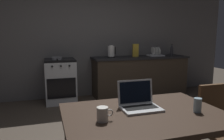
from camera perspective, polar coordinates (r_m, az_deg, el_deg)
back_wall at (r=4.95m, az=-3.43°, el=8.24°), size 6.40×0.10×2.57m
kitchen_counter at (r=4.98m, az=7.27°, el=-1.52°), size 2.16×0.64×0.89m
stove_oven at (r=4.55m, az=-13.40°, el=-2.75°), size 0.60×0.62×0.89m
dining_table at (r=1.80m, az=8.56°, el=-13.15°), size 1.28×0.89×0.76m
chair at (r=2.39m, az=26.80°, el=-12.72°), size 0.40×0.40×0.89m
laptop at (r=1.85m, az=7.15°, el=-8.61°), size 0.32×0.25×0.23m
electric_kettle at (r=4.67m, az=-0.20°, el=4.84°), size 0.17×0.15×0.26m
bottle at (r=5.24m, az=15.40°, el=5.01°), size 0.07×0.07×0.27m
frying_pan at (r=4.45m, az=-14.31°, el=3.06°), size 0.22×0.39×0.05m
coffee_mug at (r=1.58m, az=-2.44°, el=-11.51°), size 0.12×0.08×0.10m
drinking_glass at (r=1.88m, az=21.56°, el=-8.59°), size 0.06×0.06×0.11m
cereal_box at (r=4.89m, az=6.20°, el=5.18°), size 0.13×0.05×0.28m
dish_rack at (r=5.09m, az=11.41°, el=4.15°), size 0.34×0.26×0.21m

